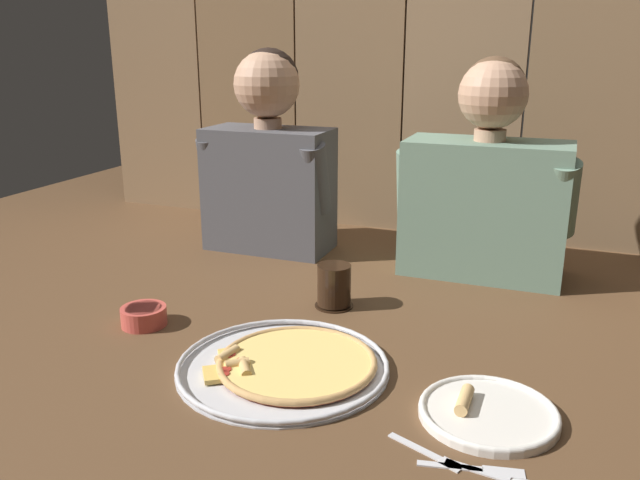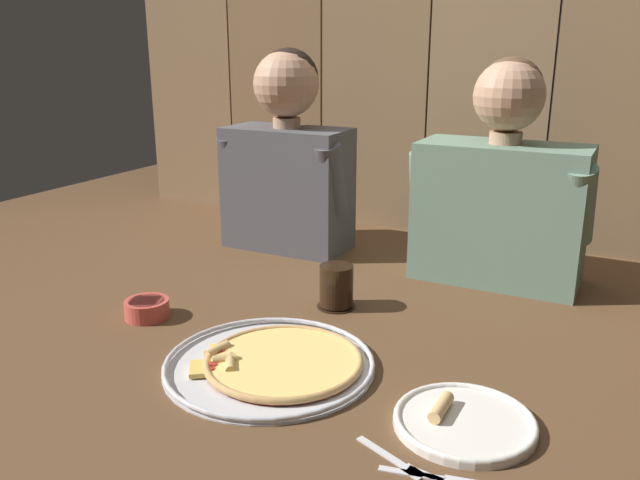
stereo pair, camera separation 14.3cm
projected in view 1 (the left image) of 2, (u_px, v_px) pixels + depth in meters
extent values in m
plane|color=brown|center=(298.00, 332.00, 1.40)|extent=(3.20, 3.20, 0.00)
cylinder|color=silver|center=(283.00, 368.00, 1.23)|extent=(0.41, 0.41, 0.01)
torus|color=silver|center=(283.00, 364.00, 1.23)|extent=(0.41, 0.41, 0.01)
cylinder|color=#B23823|center=(297.00, 364.00, 1.24)|extent=(0.30, 0.30, 0.00)
cylinder|color=#F4D170|center=(297.00, 362.00, 1.24)|extent=(0.29, 0.29, 0.01)
torus|color=tan|center=(297.00, 362.00, 1.24)|extent=(0.31, 0.31, 0.01)
cube|color=#EABC56|center=(233.00, 358.00, 1.26)|extent=(0.08, 0.09, 0.01)
cylinder|color=tan|center=(237.00, 364.00, 1.22)|extent=(0.05, 0.04, 0.02)
cylinder|color=#A3281E|center=(228.00, 356.00, 1.25)|extent=(0.02, 0.02, 0.00)
cylinder|color=#A3281E|center=(231.00, 354.00, 1.26)|extent=(0.02, 0.02, 0.00)
cube|color=#EABC56|center=(224.00, 373.00, 1.20)|extent=(0.10, 0.09, 0.01)
cylinder|color=tan|center=(245.00, 368.00, 1.21)|extent=(0.05, 0.06, 0.02)
cylinder|color=#A3281E|center=(224.00, 374.00, 1.18)|extent=(0.02, 0.02, 0.00)
cylinder|color=#A3281E|center=(226.00, 369.00, 1.20)|extent=(0.02, 0.02, 0.00)
cube|color=#F4D170|center=(242.00, 362.00, 1.24)|extent=(0.08, 0.07, 0.01)
cylinder|color=tan|center=(228.00, 355.00, 1.26)|extent=(0.03, 0.06, 0.02)
cylinder|color=#A3281E|center=(242.00, 360.00, 1.24)|extent=(0.02, 0.02, 0.00)
cylinder|color=white|center=(488.00, 414.00, 1.08)|extent=(0.23, 0.23, 0.01)
torus|color=white|center=(488.00, 411.00, 1.07)|extent=(0.23, 0.23, 0.01)
cylinder|color=tan|center=(464.00, 400.00, 1.09)|extent=(0.02, 0.08, 0.02)
cylinder|color=black|center=(334.00, 305.00, 1.53)|extent=(0.09, 0.09, 0.01)
cylinder|color=black|center=(334.00, 285.00, 1.51)|extent=(0.08, 0.08, 0.10)
cylinder|color=#CC4C42|center=(144.00, 316.00, 1.42)|extent=(0.10, 0.10, 0.04)
cylinder|color=#B23823|center=(143.00, 312.00, 1.42)|extent=(0.08, 0.08, 0.02)
cube|color=silver|center=(415.00, 446.00, 1.00)|extent=(0.09, 0.05, 0.01)
cube|color=silver|center=(451.00, 464.00, 0.95)|extent=(0.04, 0.03, 0.01)
cube|color=silver|center=(450.00, 466.00, 0.95)|extent=(0.10, 0.03, 0.01)
cube|color=silver|center=(504.00, 472.00, 0.94)|extent=(0.06, 0.03, 0.00)
cube|color=silver|center=(477.00, 470.00, 0.94)|extent=(0.10, 0.02, 0.01)
cube|color=#4C4C51|center=(269.00, 190.00, 1.91)|extent=(0.36, 0.19, 0.36)
cylinder|color=tan|center=(268.00, 123.00, 1.86)|extent=(0.08, 0.08, 0.03)
sphere|color=tan|center=(267.00, 84.00, 1.83)|extent=(0.19, 0.19, 0.19)
sphere|color=black|center=(269.00, 79.00, 1.83)|extent=(0.17, 0.17, 0.17)
cylinder|color=#4C4C51|center=(214.00, 170.00, 1.92)|extent=(0.08, 0.12, 0.21)
cylinder|color=#4C4C51|center=(315.00, 178.00, 1.81)|extent=(0.08, 0.13, 0.21)
cube|color=slate|center=(484.00, 209.00, 1.70)|extent=(0.42, 0.20, 0.36)
cylinder|color=tan|center=(490.00, 135.00, 1.64)|extent=(0.08, 0.08, 0.03)
sphere|color=tan|center=(493.00, 94.00, 1.61)|extent=(0.17, 0.17, 0.17)
sphere|color=brown|center=(494.00, 89.00, 1.62)|extent=(0.16, 0.16, 0.16)
cylinder|color=slate|center=(411.00, 186.00, 1.71)|extent=(0.08, 0.11, 0.21)
cylinder|color=slate|center=(562.00, 198.00, 1.58)|extent=(0.08, 0.14, 0.21)
cube|color=brown|center=(153.00, 26.00, 2.29)|extent=(0.36, 0.03, 1.31)
cube|color=brown|center=(246.00, 25.00, 2.16)|extent=(0.36, 0.03, 1.31)
cube|color=brown|center=(350.00, 24.00, 2.04)|extent=(0.36, 0.03, 1.31)
cube|color=#856748|center=(467.00, 23.00, 1.91)|extent=(0.36, 0.03, 1.31)
cube|color=brown|center=(601.00, 21.00, 1.78)|extent=(0.36, 0.03, 1.31)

